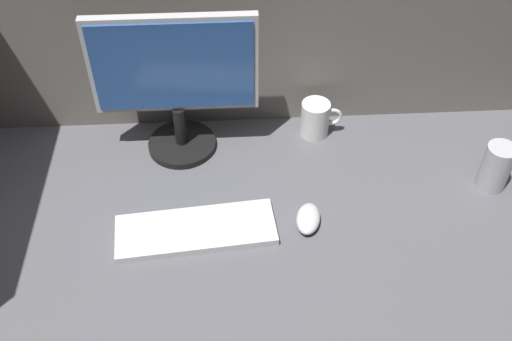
% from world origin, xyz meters
% --- Properties ---
extents(ground_plane, '(1.80, 0.80, 0.03)m').
position_xyz_m(ground_plane, '(0.00, 0.00, -0.01)').
color(ground_plane, '#515156').
extents(monitor, '(0.41, 0.18, 0.39)m').
position_xyz_m(monitor, '(-0.33, 0.25, 0.22)').
color(monitor, black).
rests_on(monitor, ground_plane).
extents(keyboard, '(0.38, 0.16, 0.02)m').
position_xyz_m(keyboard, '(-0.29, -0.06, 0.01)').
color(keyboard, silver).
rests_on(keyboard, ground_plane).
extents(mouse, '(0.08, 0.11, 0.03)m').
position_xyz_m(mouse, '(-0.02, -0.04, 0.02)').
color(mouse, silver).
rests_on(mouse, ground_plane).
extents(mug_ceramic_white, '(0.11, 0.08, 0.10)m').
position_xyz_m(mug_ceramic_white, '(0.04, 0.28, 0.05)').
color(mug_ceramic_white, white).
rests_on(mug_ceramic_white, ground_plane).
extents(mug_steel, '(0.07, 0.07, 0.13)m').
position_xyz_m(mug_steel, '(0.45, 0.06, 0.06)').
color(mug_steel, '#B2B2B7').
rests_on(mug_steel, ground_plane).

